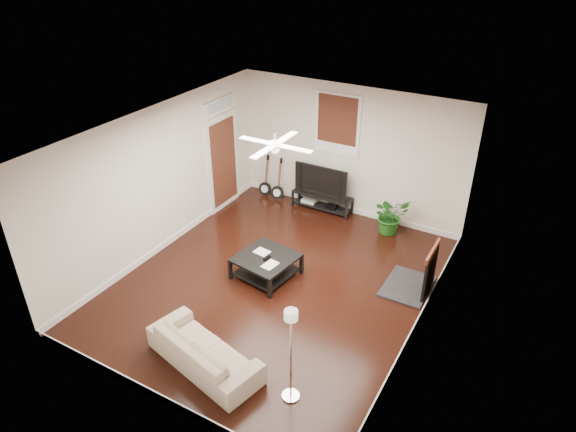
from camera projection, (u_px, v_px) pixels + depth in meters
name	position (u px, v px, depth m)	size (l,w,h in m)	color
room	(276.00, 213.00, 8.38)	(5.01, 6.01, 2.81)	black
brick_accent	(444.00, 224.00, 8.07)	(0.02, 2.20, 2.80)	brown
fireplace	(419.00, 268.00, 8.66)	(0.80, 1.10, 0.92)	black
window_back	(337.00, 124.00, 10.48)	(1.00, 0.06, 1.30)	#39150F
door_left	(223.00, 154.00, 10.95)	(0.08, 1.00, 2.50)	white
tv_stand	(322.00, 202.00, 11.29)	(1.35, 0.36, 0.38)	black
tv	(323.00, 180.00, 11.04)	(1.21, 0.16, 0.70)	black
coffee_table	(266.00, 266.00, 9.15)	(0.96, 0.96, 0.40)	black
sofa	(204.00, 351.00, 7.25)	(1.82, 0.71, 0.53)	#C8AF96
floor_lamp	(291.00, 356.00, 6.51)	(0.24, 0.24, 1.48)	silver
potted_plant	(390.00, 215.00, 10.36)	(0.71, 0.62, 0.79)	#1D5B1A
guitar_left	(265.00, 176.00, 11.75)	(0.30, 0.21, 0.97)	black
guitar_right	(277.00, 180.00, 11.58)	(0.30, 0.21, 0.97)	black
ceiling_fan	(275.00, 144.00, 7.79)	(1.24, 1.24, 0.32)	white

